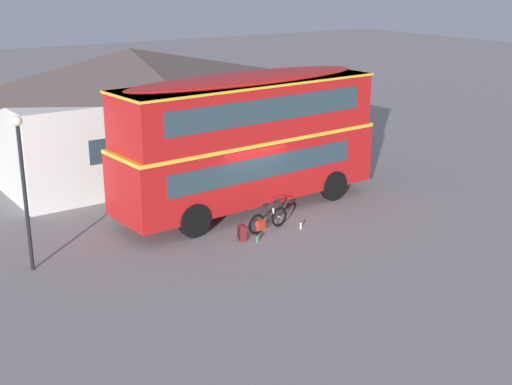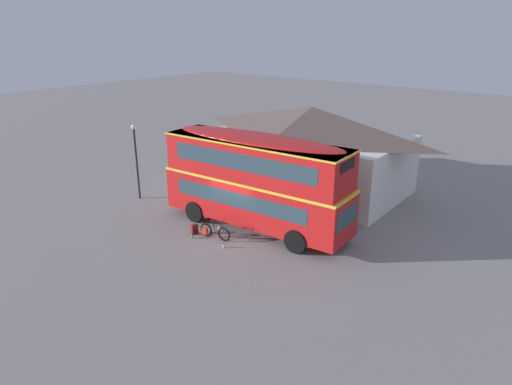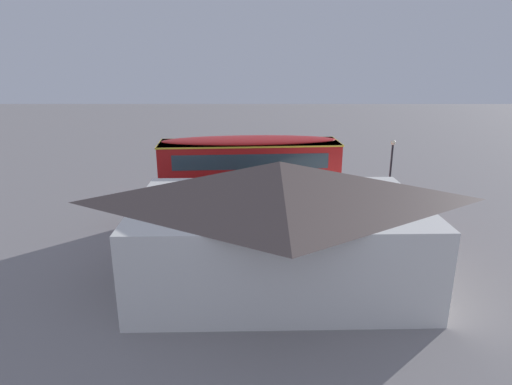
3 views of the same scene
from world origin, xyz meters
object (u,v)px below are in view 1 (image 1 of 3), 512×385
(double_decker_bus, at_px, (248,136))
(water_bottle_green_metal, at_px, (257,239))
(water_bottle_clear_plastic, at_px, (301,225))
(street_lamp, at_px, (23,176))
(touring_bicycle, at_px, (267,220))
(backpack_on_ground, at_px, (242,232))

(double_decker_bus, bearing_deg, water_bottle_green_metal, -118.22)
(water_bottle_clear_plastic, bearing_deg, water_bottle_green_metal, -173.74)
(double_decker_bus, distance_m, water_bottle_green_metal, 4.17)
(double_decker_bus, distance_m, street_lamp, 8.08)
(touring_bicycle, relative_size, water_bottle_green_metal, 7.07)
(touring_bicycle, distance_m, street_lamp, 7.72)
(water_bottle_green_metal, bearing_deg, touring_bicycle, 38.17)
(backpack_on_ground, height_order, water_bottle_clear_plastic, backpack_on_ground)
(touring_bicycle, bearing_deg, backpack_on_ground, -168.81)
(backpack_on_ground, relative_size, water_bottle_clear_plastic, 2.13)
(double_decker_bus, xyz_separation_m, backpack_on_ground, (-1.85, -2.49, -2.37))
(touring_bicycle, bearing_deg, water_bottle_clear_plastic, -22.99)
(water_bottle_green_metal, xyz_separation_m, water_bottle_clear_plastic, (1.85, 0.20, 0.00))
(double_decker_bus, distance_m, backpack_on_ground, 3.91)
(touring_bicycle, height_order, backpack_on_ground, touring_bicycle)
(double_decker_bus, relative_size, backpack_on_ground, 19.16)
(water_bottle_clear_plastic, bearing_deg, backpack_on_ground, 174.11)
(touring_bicycle, relative_size, street_lamp, 0.38)
(double_decker_bus, height_order, street_lamp, double_decker_bus)
(touring_bicycle, height_order, water_bottle_clear_plastic, touring_bicycle)
(touring_bicycle, distance_m, water_bottle_green_metal, 1.07)
(street_lamp, bearing_deg, touring_bicycle, -9.24)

